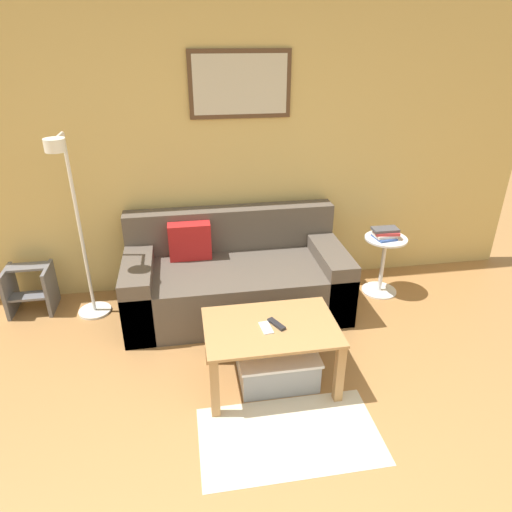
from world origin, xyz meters
name	(u,v)px	position (x,y,z in m)	size (l,w,h in m)	color
wall_back	(228,150)	(0.00, 2.89, 1.28)	(5.60, 0.09, 2.55)	#D6B76B
area_rug	(290,435)	(0.11, 0.88, 0.00)	(1.10, 0.62, 0.01)	beige
couch	(235,277)	(-0.02, 2.41, 0.28)	(1.86, 0.92, 0.81)	brown
coffee_table	(271,337)	(0.09, 1.39, 0.37)	(0.89, 0.60, 0.46)	#AD7F4C
storage_bin	(276,363)	(0.14, 1.42, 0.12)	(0.55, 0.46, 0.24)	gray
floor_lamp	(76,226)	(-1.26, 2.39, 0.85)	(0.28, 0.47, 1.56)	white
side_table	(383,260)	(1.35, 2.42, 0.33)	(0.38, 0.38, 0.55)	white
book_stack	(385,233)	(1.33, 2.42, 0.60)	(0.24, 0.20, 0.09)	#335199
remote_control	(276,324)	(0.13, 1.39, 0.47)	(0.04, 0.15, 0.02)	#232328
cell_phone	(266,328)	(0.06, 1.37, 0.46)	(0.07, 0.14, 0.01)	silver
step_stool	(30,288)	(-1.78, 2.63, 0.22)	(0.37, 0.33, 0.41)	slate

